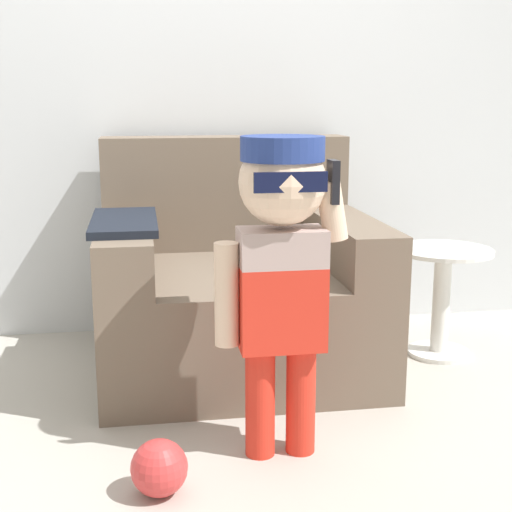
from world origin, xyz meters
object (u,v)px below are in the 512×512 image
Objects in this scene: toy_ball at (159,468)px; person_child at (281,248)px; armchair at (235,286)px; side_table at (442,291)px.

person_child is at bearing 26.05° from toy_ball.
toy_ball is (-0.36, -1.04, -0.25)m from armchair.
person_child reaches higher than toy_ball.
person_child is 2.09× the size of side_table.
armchair is 0.91m from person_child.
person_child reaches higher than side_table.
armchair is 0.91m from side_table.
side_table is (0.88, 0.77, -0.38)m from person_child.
person_child is 6.10× the size of toy_ball.
armchair reaches higher than toy_ball.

